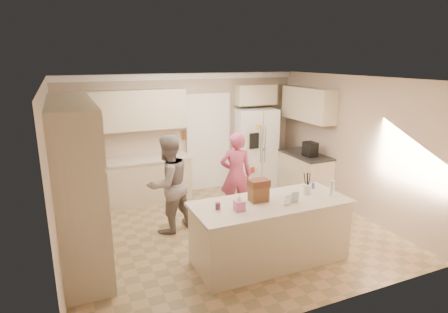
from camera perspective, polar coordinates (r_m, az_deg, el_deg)
name	(u,v)px	position (r m, az deg, el deg)	size (l,w,h in m)	color
floor	(227,232)	(6.60, 0.43, -11.45)	(5.20, 4.60, 0.02)	#A07F5A
ceiling	(227,78)	(5.92, 0.48, 11.90)	(5.20, 4.60, 0.02)	white
wall_back	(184,134)	(8.24, -6.10, 3.47)	(5.20, 0.02, 2.60)	#BBA590
wall_front	(313,210)	(4.24, 13.36, -7.96)	(5.20, 0.02, 2.60)	#BBA590
wall_left	(53,179)	(5.64, -24.59, -3.16)	(0.02, 4.60, 2.60)	#BBA590
wall_right	(352,145)	(7.55, 18.88, 1.69)	(0.02, 4.60, 2.60)	#BBA590
crown_back	(183,76)	(8.04, -6.24, 12.03)	(5.20, 0.08, 0.12)	white
pantry_bank	(77,181)	(5.87, -21.43, -3.45)	(0.60, 2.60, 2.35)	beige
back_base_cab	(136,182)	(7.91, -13.22, -3.79)	(2.20, 0.60, 0.88)	beige
back_countertop	(135,160)	(7.77, -13.41, -0.59)	(2.24, 0.63, 0.04)	beige
back_upper_cab	(131,110)	(7.70, -14.04, 6.84)	(2.20, 0.35, 0.80)	beige
doorway_opening	(208,143)	(8.44, -2.43, 2.08)	(0.90, 0.06, 2.10)	black
doorway_casing	(209,143)	(8.41, -2.35, 2.03)	(1.02, 0.03, 2.22)	white
wall_frame_upper	(185,123)	(8.16, -5.93, 5.15)	(0.15, 0.02, 0.20)	brown
wall_frame_lower	(186,135)	(8.21, -5.88, 3.30)	(0.15, 0.02, 0.20)	brown
refrigerator	(255,147)	(8.68, 4.74, 1.38)	(0.90, 0.70, 1.80)	white
fridge_seam	(262,151)	(8.38, 5.88, 0.86)	(0.01, 0.02, 1.78)	gray
fridge_dispenser	(254,141)	(8.21, 4.62, 2.39)	(0.22, 0.03, 0.35)	black
fridge_handle_l	(261,145)	(8.30, 5.66, 1.81)	(0.02, 0.02, 0.85)	silver
fridge_handle_r	(265,144)	(8.35, 6.26, 1.87)	(0.02, 0.02, 0.85)	silver
over_fridge_cab	(255,95)	(8.59, 4.82, 9.36)	(0.95, 0.35, 0.45)	beige
right_base_cab	(305,175)	(8.32, 12.20, -2.79)	(0.60, 1.20, 0.88)	beige
right_countertop	(306,155)	(8.19, 12.32, 0.27)	(0.63, 1.24, 0.04)	#2D2B28
right_upper_cab	(308,104)	(8.24, 12.68, 7.77)	(0.35, 1.50, 0.70)	beige
coffee_maker	(310,149)	(7.97, 12.99, 1.09)	(0.22, 0.28, 0.30)	black
island_base	(270,233)	(5.61, 7.01, -11.45)	(2.20, 0.90, 0.88)	beige
island_top	(271,203)	(5.42, 7.16, -7.09)	(2.28, 0.96, 0.05)	beige
utensil_crock	(307,189)	(5.76, 12.54, -4.92)	(0.13, 0.13, 0.15)	white
tissue_box	(239,205)	(5.06, 2.36, -7.46)	(0.13, 0.13, 0.14)	pink
tissue_plume	(239,198)	(5.02, 2.37, -6.30)	(0.08, 0.08, 0.08)	white
dollhouse_body	(259,194)	(5.38, 5.28, -5.66)	(0.26, 0.18, 0.22)	brown
dollhouse_roof	(259,183)	(5.33, 5.32, -4.04)	(0.28, 0.20, 0.10)	#592D1E
jam_jar	(218,206)	(5.10, -0.94, -7.57)	(0.07, 0.07, 0.09)	#59263F
greeting_card_a	(288,200)	(5.30, 9.71, -6.49)	(0.12, 0.01, 0.16)	white
greeting_card_b	(295,197)	(5.42, 10.76, -6.06)	(0.12, 0.01, 0.16)	silver
water_bottle	(332,188)	(5.78, 16.14, -4.63)	(0.07, 0.07, 0.24)	silver
shaker_salt	(309,186)	(6.00, 12.89, -4.45)	(0.05, 0.05, 0.09)	#475EAB
shaker_pepper	(313,186)	(6.04, 13.43, -4.35)	(0.05, 0.05, 0.09)	#475EAB
teen_boy	(168,184)	(6.41, -8.47, -4.17)	(0.82, 0.64, 1.69)	gray
teen_girl	(236,175)	(6.92, 1.82, -2.87)	(0.59, 0.39, 1.62)	#C63E66
fridge_magnets	(263,151)	(8.37, 5.91, 0.85)	(0.76, 0.02, 1.44)	tan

